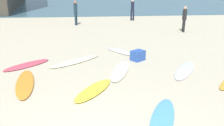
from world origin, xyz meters
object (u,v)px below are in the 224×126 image
(surfboard_4, at_px, (27,65))
(beachgoer_far, at_px, (132,9))
(surfboard_10, at_px, (185,70))
(beachgoer_mid, at_px, (184,18))
(beachgoer_near, at_px, (76,11))
(surfboard_7, at_px, (76,61))
(surfboard_5, at_px, (121,51))
(surfboard_9, at_px, (162,119))
(beach_cooler, at_px, (138,55))
(surfboard_6, at_px, (94,90))
(surfboard_0, at_px, (25,83))
(surfboard_3, at_px, (120,70))

(surfboard_4, bearing_deg, beachgoer_far, 108.14)
(surfboard_10, xyz_separation_m, beachgoer_mid, (2.75, 7.19, 0.92))
(beachgoer_mid, bearing_deg, surfboard_10, 167.89)
(beachgoer_near, bearing_deg, beachgoer_far, 127.36)
(surfboard_7, xyz_separation_m, surfboard_10, (4.21, -1.48, -0.01))
(surfboard_4, relative_size, surfboard_5, 1.03)
(surfboard_4, bearing_deg, surfboard_10, 36.69)
(surfboard_5, relative_size, surfboard_7, 0.76)
(surfboard_4, bearing_deg, beachgoer_near, 127.94)
(beachgoer_near, bearing_deg, surfboard_5, 33.48)
(surfboard_9, distance_m, beachgoer_far, 15.98)
(surfboard_9, xyz_separation_m, beach_cooler, (0.35, 4.74, 0.18))
(surfboard_5, height_order, surfboard_6, surfboard_6)
(surfboard_10, bearing_deg, beach_cooler, 170.12)
(surfboard_4, relative_size, beachgoer_mid, 1.16)
(surfboard_9, bearing_deg, beachgoer_far, 106.24)
(surfboard_0, height_order, beachgoer_mid, beachgoer_mid)
(surfboard_0, distance_m, surfboard_6, 2.38)
(surfboard_4, bearing_deg, surfboard_9, 0.91)
(surfboard_5, height_order, surfboard_10, surfboard_5)
(surfboard_5, distance_m, beachgoer_near, 8.29)
(surfboard_6, relative_size, surfboard_9, 0.84)
(surfboard_5, relative_size, beach_cooler, 3.50)
(surfboard_6, xyz_separation_m, surfboard_9, (1.62, -1.84, -0.01))
(surfboard_0, relative_size, beachgoer_mid, 1.47)
(surfboard_3, xyz_separation_m, beachgoer_mid, (5.22, 7.03, 0.91))
(surfboard_4, height_order, surfboard_10, surfboard_4)
(surfboard_0, bearing_deg, surfboard_7, -135.64)
(surfboard_10, height_order, beachgoer_far, beachgoer_far)
(beachgoer_near, height_order, beachgoer_far, beachgoer_near)
(surfboard_7, xyz_separation_m, beach_cooler, (2.67, -0.06, 0.18))
(beach_cooler, bearing_deg, surfboard_6, -124.23)
(surfboard_7, height_order, surfboard_9, surfboard_7)
(beachgoer_far, distance_m, beach_cooler, 11.23)
(surfboard_10, bearing_deg, surfboard_5, 159.72)
(surfboard_9, bearing_deg, beach_cooler, 109.61)
(surfboard_0, relative_size, surfboard_9, 1.11)
(surfboard_0, bearing_deg, surfboard_3, -175.26)
(surfboard_7, distance_m, beachgoer_near, 9.20)
(surfboard_6, bearing_deg, surfboard_0, 14.65)
(surfboard_7, bearing_deg, surfboard_5, 81.56)
(beachgoer_near, bearing_deg, surfboard_4, 6.37)
(surfboard_4, xyz_separation_m, surfboard_7, (1.93, 0.31, -0.00))
(surfboard_5, xyz_separation_m, surfboard_10, (2.07, -2.77, -0.01))
(surfboard_5, xyz_separation_m, beachgoer_far, (2.30, 9.72, 0.98))
(surfboard_5, height_order, beach_cooler, beach_cooler)
(surfboard_0, height_order, surfboard_7, surfboard_0)
(beachgoer_mid, bearing_deg, surfboard_4, 132.92)
(surfboard_9, relative_size, beachgoer_far, 1.25)
(surfboard_5, bearing_deg, beachgoer_mid, -173.32)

